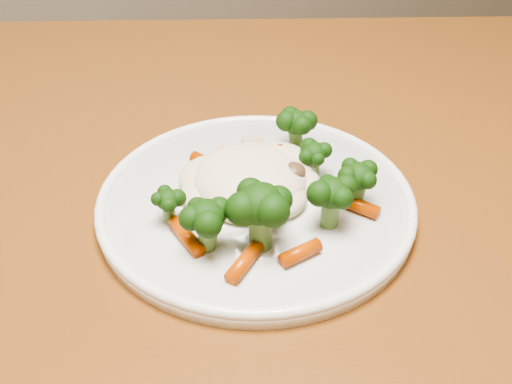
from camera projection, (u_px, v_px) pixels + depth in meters
dining_table at (255, 274)px, 0.64m from camera, size 1.52×1.27×0.75m
plate at (256, 204)px, 0.57m from camera, size 0.28×0.28×0.01m
meal at (264, 183)px, 0.55m from camera, size 0.19×0.18×0.05m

